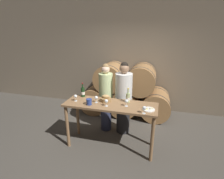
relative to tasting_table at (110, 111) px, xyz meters
name	(u,v)px	position (x,y,z in m)	size (l,w,h in m)	color
ground_plane	(111,145)	(0.00, 0.00, -0.80)	(10.00, 10.00, 0.00)	#4C473F
stone_wall_back	(130,55)	(0.00, 2.10, 0.80)	(10.00, 0.12, 3.20)	#7F705B
barrel_stack	(125,92)	(0.00, 1.54, -0.16)	(2.45, 0.87, 1.44)	#9E7042
tasting_table	(110,111)	(0.00, 0.00, 0.00)	(1.78, 0.59, 0.95)	olive
person_left	(106,97)	(-0.28, 0.60, 0.02)	(0.31, 0.31, 1.60)	#2D334C
person_right	(124,98)	(0.13, 0.60, 0.03)	(0.37, 0.37, 1.65)	#232326
wine_bottle_red	(83,92)	(-0.66, 0.22, 0.24)	(0.08, 0.08, 0.30)	#193819
wine_bottle_white	(128,98)	(0.31, 0.17, 0.24)	(0.08, 0.08, 0.29)	#ADBC7F
blue_crock	(89,102)	(-0.38, -0.14, 0.21)	(0.11, 0.11, 0.11)	navy
bread_basket	(106,99)	(-0.12, 0.09, 0.20)	(0.21, 0.21, 0.14)	olive
cheese_plate	(149,109)	(0.72, -0.08, 0.15)	(0.22, 0.22, 0.04)	white
wine_glass_far_left	(76,97)	(-0.70, -0.05, 0.24)	(0.07, 0.07, 0.13)	white
wine_glass_left	(96,98)	(-0.28, -0.01, 0.24)	(0.07, 0.07, 0.13)	white
wine_glass_center	(106,101)	(-0.04, -0.12, 0.24)	(0.07, 0.07, 0.13)	white
wine_glass_right	(127,101)	(0.32, -0.03, 0.24)	(0.07, 0.07, 0.13)	white
wine_glass_far_right	(144,108)	(0.66, -0.24, 0.24)	(0.07, 0.07, 0.13)	white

